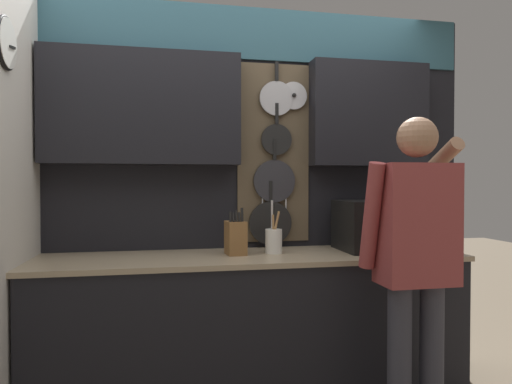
# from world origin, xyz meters

# --- Properties ---
(base_cabinet_counter) EXTENTS (2.55, 0.64, 0.89)m
(base_cabinet_counter) POSITION_xyz_m (0.00, -0.00, 0.44)
(base_cabinet_counter) COLOR black
(base_cabinet_counter) RESTS_ON ground_plane
(back_wall_unit) EXTENTS (3.12, 0.20, 2.49)m
(back_wall_unit) POSITION_xyz_m (-0.01, 0.28, 1.51)
(back_wall_unit) COLOR black
(back_wall_unit) RESTS_ON ground_plane
(microwave) EXTENTS (0.53, 0.40, 0.32)m
(microwave) POSITION_xyz_m (0.85, 0.03, 1.05)
(microwave) COLOR black
(microwave) RESTS_ON base_cabinet_counter
(knife_block) EXTENTS (0.12, 0.16, 0.29)m
(knife_block) POSITION_xyz_m (-0.10, 0.03, 1.00)
(knife_block) COLOR brown
(knife_block) RESTS_ON base_cabinet_counter
(utensil_crock) EXTENTS (0.10, 0.10, 0.33)m
(utensil_crock) POSITION_xyz_m (0.14, 0.03, 0.98)
(utensil_crock) COLOR white
(utensil_crock) RESTS_ON base_cabinet_counter
(person) EXTENTS (0.54, 0.61, 1.66)m
(person) POSITION_xyz_m (0.73, -0.58, 0.99)
(person) COLOR #383842
(person) RESTS_ON ground_plane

